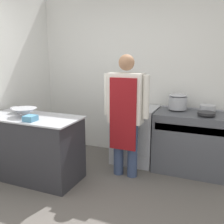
{
  "coord_description": "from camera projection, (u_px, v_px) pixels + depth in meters",
  "views": [
    {
      "loc": [
        1.41,
        -1.97,
        1.72
      ],
      "look_at": [
        0.09,
        1.19,
        0.93
      ],
      "focal_mm": 42.0,
      "sensor_mm": 36.0,
      "label": 1
    }
  ],
  "objects": [
    {
      "name": "person_cook",
      "position": [
        126.0,
        109.0,
        3.53
      ],
      "size": [
        0.64,
        0.24,
        1.69
      ],
      "color": "#38476B",
      "rests_on": "ground_plane"
    },
    {
      "name": "wall_left",
      "position": [
        1.0,
        77.0,
        3.9
      ],
      "size": [
        0.05,
        8.0,
        2.7
      ],
      "color": "white",
      "rests_on": "ground_plane"
    },
    {
      "name": "small_bowl",
      "position": [
        18.0,
        110.0,
        3.7
      ],
      "size": [
        0.21,
        0.21,
        0.08
      ],
      "color": "#B2B5BC",
      "rests_on": "prep_counter"
    },
    {
      "name": "ground_plane",
      "position": [
        60.0,
        223.0,
        2.69
      ],
      "size": [
        14.0,
        14.0,
        0.0
      ],
      "primitive_type": "plane",
      "color": "#5B5651"
    },
    {
      "name": "fridge_unit",
      "position": [
        135.0,
        134.0,
        4.16
      ],
      "size": [
        0.65,
        0.61,
        0.88
      ],
      "color": "silver",
      "rests_on": "ground_plane"
    },
    {
      "name": "saute_pan",
      "position": [
        206.0,
        113.0,
        3.53
      ],
      "size": [
        0.24,
        0.24,
        0.04
      ],
      "color": "#262628",
      "rests_on": "stove"
    },
    {
      "name": "mixing_bowl",
      "position": [
        25.0,
        112.0,
        3.49
      ],
      "size": [
        0.32,
        0.32,
        0.11
      ],
      "color": "#B2B5BC",
      "rests_on": "prep_counter"
    },
    {
      "name": "prep_counter",
      "position": [
        34.0,
        147.0,
        3.59
      ],
      "size": [
        1.33,
        0.64,
        0.87
      ],
      "color": "#2D2D33",
      "rests_on": "ground_plane"
    },
    {
      "name": "plastic_tub",
      "position": [
        30.0,
        118.0,
        3.27
      ],
      "size": [
        0.14,
        0.14,
        0.07
      ],
      "color": "teal",
      "rests_on": "prep_counter"
    },
    {
      "name": "stove",
      "position": [
        190.0,
        142.0,
        3.81
      ],
      "size": [
        0.99,
        0.62,
        0.89
      ],
      "color": "#4C4F56",
      "rests_on": "ground_plane"
    },
    {
      "name": "sauce_pot",
      "position": [
        208.0,
        108.0,
        3.72
      ],
      "size": [
        0.22,
        0.22,
        0.09
      ],
      "color": "#B2B5BC",
      "rests_on": "stove"
    },
    {
      "name": "wall_back",
      "position": [
        130.0,
        75.0,
        4.35
      ],
      "size": [
        8.0,
        0.05,
        2.7
      ],
      "color": "white",
      "rests_on": "ground_plane"
    },
    {
      "name": "stock_pot",
      "position": [
        178.0,
        101.0,
        3.87
      ],
      "size": [
        0.27,
        0.27,
        0.23
      ],
      "color": "#B2B5BC",
      "rests_on": "stove"
    }
  ]
}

